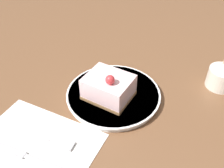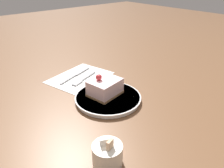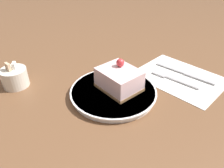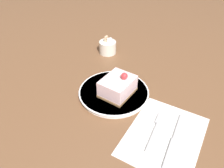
{
  "view_description": "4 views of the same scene",
  "coord_description": "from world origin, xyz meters",
  "px_view_note": "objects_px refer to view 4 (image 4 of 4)",
  "views": [
    {
      "loc": [
        0.38,
        0.33,
        0.43
      ],
      "look_at": [
        0.03,
        0.03,
        0.04
      ],
      "focal_mm": 40.0,
      "sensor_mm": 36.0,
      "label": 1
    },
    {
      "loc": [
        -0.48,
        0.46,
        0.41
      ],
      "look_at": [
        0.03,
        0.02,
        0.06
      ],
      "focal_mm": 35.0,
      "sensor_mm": 36.0,
      "label": 2
    },
    {
      "loc": [
        -0.22,
        -0.37,
        0.36
      ],
      "look_at": [
        0.02,
        0.03,
        0.04
      ],
      "focal_mm": 35.0,
      "sensor_mm": 36.0,
      "label": 3
    },
    {
      "loc": [
        0.42,
        -0.37,
        0.48
      ],
      "look_at": [
        0.02,
        0.03,
        0.04
      ],
      "focal_mm": 35.0,
      "sensor_mm": 36.0,
      "label": 4
    }
  ],
  "objects_px": {
    "plate": "(114,92)",
    "cake_slice": "(118,86)",
    "sugar_bowl": "(108,47)",
    "knife": "(172,144)",
    "fork": "(157,128)"
  },
  "relations": [
    {
      "from": "cake_slice",
      "to": "sugar_bowl",
      "type": "bearing_deg",
      "value": 131.91
    },
    {
      "from": "fork",
      "to": "knife",
      "type": "relative_size",
      "value": 0.78
    },
    {
      "from": "plate",
      "to": "knife",
      "type": "distance_m",
      "value": 0.26
    },
    {
      "from": "cake_slice",
      "to": "sugar_bowl",
      "type": "distance_m",
      "value": 0.3
    },
    {
      "from": "plate",
      "to": "fork",
      "type": "distance_m",
      "value": 0.19
    },
    {
      "from": "cake_slice",
      "to": "fork",
      "type": "distance_m",
      "value": 0.18
    },
    {
      "from": "knife",
      "to": "sugar_bowl",
      "type": "xyz_separation_m",
      "value": [
        -0.47,
        0.23,
        0.02
      ]
    },
    {
      "from": "plate",
      "to": "cake_slice",
      "type": "distance_m",
      "value": 0.04
    },
    {
      "from": "plate",
      "to": "sugar_bowl",
      "type": "height_order",
      "value": "sugar_bowl"
    },
    {
      "from": "plate",
      "to": "fork",
      "type": "xyz_separation_m",
      "value": [
        0.19,
        -0.02,
        -0.0
      ]
    },
    {
      "from": "cake_slice",
      "to": "sugar_bowl",
      "type": "xyz_separation_m",
      "value": [
        -0.23,
        0.19,
        -0.02
      ]
    },
    {
      "from": "knife",
      "to": "cake_slice",
      "type": "bearing_deg",
      "value": 151.69
    },
    {
      "from": "knife",
      "to": "fork",
      "type": "bearing_deg",
      "value": 145.58
    },
    {
      "from": "plate",
      "to": "sugar_bowl",
      "type": "distance_m",
      "value": 0.29
    },
    {
      "from": "cake_slice",
      "to": "knife",
      "type": "distance_m",
      "value": 0.24
    }
  ]
}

